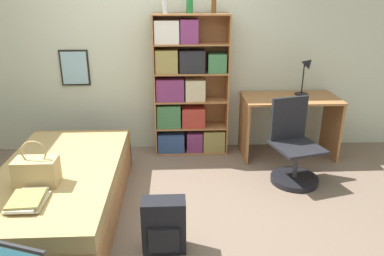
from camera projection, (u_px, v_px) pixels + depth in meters
name	position (u px, v px, depth m)	size (l,w,h in m)	color
ground_plane	(143.00, 209.00, 3.60)	(14.00, 14.00, 0.00)	#756051
wall_back	(147.00, 48.00, 4.59)	(10.00, 0.09, 2.60)	beige
bed	(60.00, 190.00, 3.50)	(1.10, 2.03, 0.44)	#A36B3D
handbag	(37.00, 171.00, 3.12)	(0.35, 0.20, 0.40)	tan
book_stack_on_bed	(27.00, 201.00, 2.86)	(0.27, 0.36, 0.06)	#99894C
bookcase	(186.00, 91.00, 4.60)	(0.91, 0.29, 1.72)	#A36B3D
bottle_green	(165.00, 5.00, 4.20)	(0.06, 0.06, 0.25)	#B7BCC1
bottle_brown	(190.00, 4.00, 4.23)	(0.08, 0.08, 0.26)	#1E6B2D
bottle_clear	(214.00, 5.00, 4.27)	(0.06, 0.06, 0.22)	brown
desk	(289.00, 115.00, 4.61)	(1.15, 0.61, 0.76)	#A36B3D
desk_lamp	(307.00, 69.00, 4.52)	(0.21, 0.16, 0.48)	black
desk_chair	(294.00, 157.00, 4.06)	(0.57, 0.57, 0.91)	black
backpack	(164.00, 226.00, 2.97)	(0.35, 0.21, 0.46)	black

